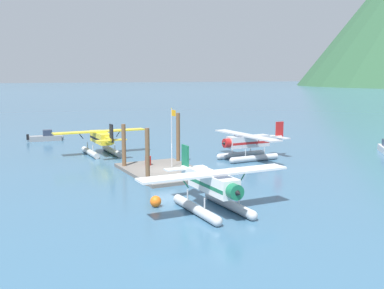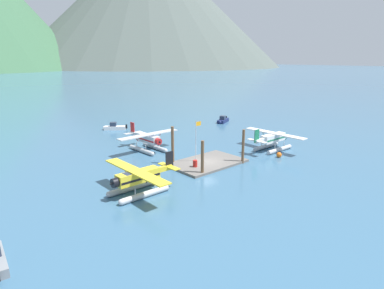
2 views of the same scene
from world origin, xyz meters
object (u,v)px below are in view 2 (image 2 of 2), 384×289
at_px(flagpole, 197,136).
at_px(fuel_drum, 195,163).
at_px(seaplane_silver_bow_left, 148,141).
at_px(boat_navy_open_east, 223,120).
at_px(boat_white_open_north, 114,127).
at_px(seaplane_white_stbd_aft, 273,140).
at_px(seaplane_yellow_port_aft, 138,180).
at_px(mooring_buoy, 279,155).

distance_m(flagpole, fuel_drum, 3.97).
height_order(seaplane_silver_bow_left, boat_navy_open_east, seaplane_silver_bow_left).
xyz_separation_m(flagpole, boat_white_open_north, (2.08, 26.64, -3.31)).
bearing_deg(seaplane_white_stbd_aft, boat_navy_open_east, 62.68).
xyz_separation_m(flagpole, seaplane_white_stbd_aft, (13.28, -3.11, -2.22)).
bearing_deg(flagpole, boat_navy_open_east, 36.03).
distance_m(fuel_drum, seaplane_yellow_port_aft, 10.00).
bearing_deg(boat_white_open_north, seaplane_yellow_port_aft, -114.35).
bearing_deg(seaplane_silver_bow_left, flagpole, -81.19).
bearing_deg(mooring_buoy, boat_white_open_north, 104.61).
xyz_separation_m(fuel_drum, seaplane_white_stbd_aft, (15.11, -1.37, 0.84)).
distance_m(flagpole, seaplane_white_stbd_aft, 13.82).
distance_m(flagpole, boat_white_open_north, 26.93).
xyz_separation_m(seaplane_yellow_port_aft, boat_white_open_north, (13.70, 30.27, -1.09)).
bearing_deg(flagpole, seaplane_silver_bow_left, 98.81).
bearing_deg(flagpole, fuel_drum, -136.55).
distance_m(flagpole, seaplane_yellow_port_aft, 12.37).
height_order(seaplane_yellow_port_aft, boat_white_open_north, seaplane_yellow_port_aft).
relative_size(seaplane_yellow_port_aft, boat_white_open_north, 2.46).
relative_size(seaplane_silver_bow_left, seaplane_yellow_port_aft, 1.00).
height_order(seaplane_white_stbd_aft, seaplane_silver_bow_left, same).
relative_size(flagpole, seaplane_white_stbd_aft, 0.54).
xyz_separation_m(flagpole, seaplane_silver_bow_left, (-1.47, 9.49, -2.22)).
xyz_separation_m(flagpole, fuel_drum, (-1.84, -1.74, -3.06)).
bearing_deg(boat_navy_open_east, seaplane_yellow_port_aft, -149.41).
relative_size(flagpole, seaplane_yellow_port_aft, 0.54).
distance_m(seaplane_white_stbd_aft, seaplane_yellow_port_aft, 24.90).
relative_size(fuel_drum, seaplane_white_stbd_aft, 0.08).
bearing_deg(fuel_drum, seaplane_yellow_port_aft, -169.09).
height_order(flagpole, seaplane_yellow_port_aft, flagpole).
height_order(mooring_buoy, seaplane_silver_bow_left, seaplane_silver_bow_left).
xyz_separation_m(flagpole, boat_navy_open_east, (23.85, 17.34, -3.31)).
relative_size(seaplane_yellow_port_aft, boat_navy_open_east, 2.29).
xyz_separation_m(mooring_buoy, boat_navy_open_east, (13.25, 23.41, 0.10)).
height_order(boat_white_open_north, boat_navy_open_east, same).
bearing_deg(fuel_drum, boat_navy_open_east, 36.61).
distance_m(mooring_buoy, seaplane_white_stbd_aft, 4.16).
xyz_separation_m(mooring_buoy, seaplane_yellow_port_aft, (-22.22, 2.44, 1.19)).
bearing_deg(seaplane_white_stbd_aft, seaplane_yellow_port_aft, -178.82).
bearing_deg(seaplane_white_stbd_aft, seaplane_silver_bow_left, 139.49).
bearing_deg(boat_white_open_north, mooring_buoy, -75.39).
height_order(flagpole, boat_navy_open_east, flagpole).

